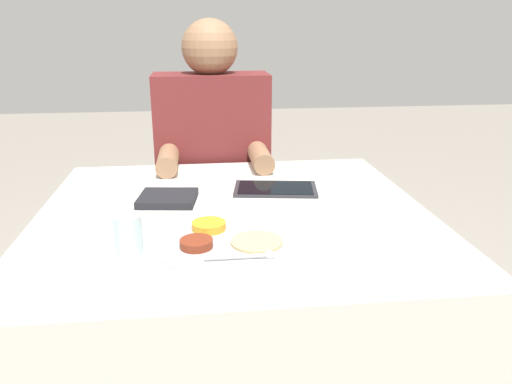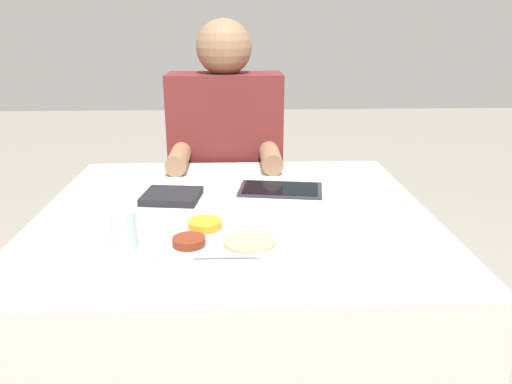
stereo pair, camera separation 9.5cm
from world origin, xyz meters
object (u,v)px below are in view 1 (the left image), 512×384
Objects in this scene: tablet_device at (275,189)px; person_diner at (214,191)px; drinking_glass at (128,234)px; red_notebook at (168,199)px; thali_tray at (228,242)px.

person_diner reaches higher than tablet_device.
red_notebook is at bearing 78.52° from drinking_glass.
drinking_glass is (-0.38, -0.39, 0.04)m from tablet_device.
thali_tray reaches higher than red_notebook.
red_notebook is at bearing -105.59° from person_diner.
drinking_glass is (-0.21, -0.02, 0.04)m from thali_tray.
person_diner is at bearing 74.41° from red_notebook.
person_diner is 0.88m from drinking_glass.
thali_tray is at bearing -89.79° from person_diner.
thali_tray is 0.28× the size of person_diner.
red_notebook is 0.32m from tablet_device.
red_notebook is 1.95× the size of drinking_glass.
drinking_glass reaches higher than tablet_device.
red_notebook is 0.14× the size of person_diner.
drinking_glass is (-0.21, -0.84, 0.19)m from person_diner.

